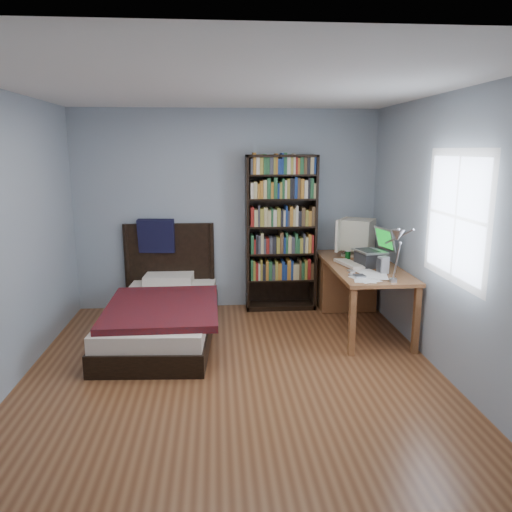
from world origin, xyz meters
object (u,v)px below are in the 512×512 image
object	(u,v)px
laptop	(371,256)
keyboard	(350,264)
bookshelf	(281,233)
desk	(350,280)
crt_monitor	(355,235)
soda_can	(348,256)
bed	(163,312)
desk_lamp	(398,241)
speaker	(383,265)

from	to	relation	value
laptop	keyboard	size ratio (longest dim) A/B	0.94
keyboard	bookshelf	bearing A→B (deg)	118.13
keyboard	desk	bearing A→B (deg)	60.24
laptop	keyboard	bearing A→B (deg)	166.51
crt_monitor	soda_can	world-z (taller)	crt_monitor
soda_can	bed	world-z (taller)	bed
keyboard	soda_can	xyz separation A→B (m)	(0.03, 0.23, 0.04)
desk_lamp	keyboard	world-z (taller)	desk_lamp
laptop	soda_can	size ratio (longest dim) A/B	3.78
desk	desk_lamp	size ratio (longest dim) A/B	2.91
speaker	bookshelf	world-z (taller)	bookshelf
desk	bookshelf	world-z (taller)	bookshelf
desk	soda_can	xyz separation A→B (m)	(-0.12, -0.29, 0.37)
desk	crt_monitor	distance (m)	0.57
soda_can	bookshelf	bearing A→B (deg)	143.34
desk_lamp	bookshelf	xyz separation A→B (m)	(-0.80, 1.87, -0.24)
keyboard	crt_monitor	bearing A→B (deg)	55.78
crt_monitor	soda_can	size ratio (longest dim) A/B	4.89
keyboard	soda_can	distance (m)	0.24
desk_lamp	soda_can	world-z (taller)	desk_lamp
soda_can	bookshelf	xyz separation A→B (m)	(-0.72, 0.54, 0.19)
desk_lamp	bed	xyz separation A→B (m)	(-2.21, 1.06, -0.96)
keyboard	laptop	bearing A→B (deg)	-27.22
desk_lamp	crt_monitor	bearing A→B (deg)	87.29
laptop	desk_lamp	world-z (taller)	desk_lamp
soda_can	bed	xyz separation A→B (m)	(-2.13, -0.27, -0.53)
laptop	bed	xyz separation A→B (m)	(-2.31, 0.01, -0.60)
crt_monitor	speaker	bearing A→B (deg)	-86.39
bookshelf	bed	size ratio (longest dim) A/B	0.88
bookshelf	bed	bearing A→B (deg)	-150.02
desk	bed	size ratio (longest dim) A/B	0.79
laptop	crt_monitor	bearing A→B (deg)	92.87
keyboard	bookshelf	distance (m)	1.05
crt_monitor	speaker	xyz separation A→B (m)	(0.06, -0.90, -0.17)
desk	desk_lamp	xyz separation A→B (m)	(-0.03, -1.63, 0.79)
keyboard	speaker	bearing A→B (deg)	-71.24
crt_monitor	bed	distance (m)	2.46
crt_monitor	laptop	xyz separation A→B (m)	(0.03, -0.56, -0.14)
speaker	soda_can	world-z (taller)	speaker
desk	keyboard	world-z (taller)	keyboard
keyboard	soda_can	size ratio (longest dim) A/B	4.01
crt_monitor	desk_lamp	distance (m)	1.63
desk_lamp	bed	bearing A→B (deg)	154.29
laptop	soda_can	xyz separation A→B (m)	(-0.19, 0.28, -0.06)
laptop	speaker	xyz separation A→B (m)	(0.03, -0.34, -0.03)
bed	desk	bearing A→B (deg)	14.14
bookshelf	laptop	bearing A→B (deg)	-42.11
crt_monitor	desk_lamp	xyz separation A→B (m)	(-0.08, -1.62, 0.22)
soda_can	keyboard	bearing A→B (deg)	-98.33
keyboard	bookshelf	xyz separation A→B (m)	(-0.69, 0.77, 0.23)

